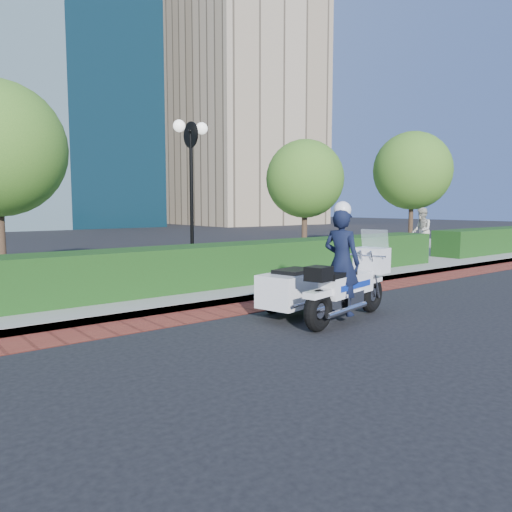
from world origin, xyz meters
TOP-DOWN VIEW (x-y plane):
  - ground at (0.00, 0.00)m, footprint 120.00×120.00m
  - brick_strip at (0.00, 1.50)m, footprint 60.00×1.00m
  - sidewalk at (0.00, 6.00)m, footprint 60.00×8.00m
  - hedge_main at (0.00, 3.60)m, footprint 18.00×1.20m
  - hedge_far at (16.00, 3.60)m, footprint 10.00×1.20m
  - lamppost at (1.00, 5.20)m, footprint 1.02×0.70m
  - tree_c at (6.50, 6.50)m, footprint 2.80×2.80m
  - tree_d at (13.00, 6.50)m, footprint 3.40×3.40m
  - tower_right at (28.00, 38.00)m, footprint 14.00×12.00m
  - police_motorcycle at (0.59, -0.23)m, footprint 2.68×1.93m
  - pedestrian at (11.73, 5.11)m, footprint 1.15×1.14m

SIDE VIEW (x-z plane):
  - ground at x=0.00m, z-range 0.00..0.00m
  - brick_strip at x=0.00m, z-range 0.00..0.01m
  - sidewalk at x=0.00m, z-range 0.00..0.15m
  - hedge_main at x=0.00m, z-range 0.15..1.15m
  - hedge_far at x=16.00m, z-range 0.15..1.15m
  - police_motorcycle at x=0.59m, z-range -0.34..1.84m
  - pedestrian at x=11.73m, z-range 0.15..2.02m
  - lamppost at x=1.00m, z-range 0.85..5.06m
  - tree_c at x=6.50m, z-range 0.90..5.20m
  - tree_d at x=13.00m, z-range 1.03..6.19m
  - tower_right at x=28.00m, z-range 0.00..28.00m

